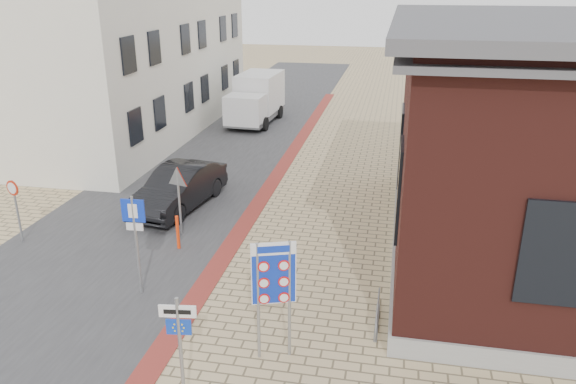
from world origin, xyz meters
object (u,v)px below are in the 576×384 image
Objects in this scene: sedan at (179,188)px; box_truck at (256,98)px; parking_sign at (135,228)px; essen_sign at (180,338)px; border_sign at (274,276)px; bollard at (178,233)px.

box_truck is at bearing 100.78° from sedan.
parking_sign is at bearing -82.09° from box_truck.
box_truck is 18.65m from parking_sign.
parking_sign is (-2.70, 3.87, 0.22)m from essen_sign.
parking_sign is (1.59, -18.57, 0.49)m from box_truck.
bollard is (-4.00, 4.50, -1.44)m from border_sign.
box_truck is 22.85m from essen_sign.
essen_sign is 7.13m from bollard.
bollard is at bearing -60.53° from sedan.
box_truck is at bearing 95.69° from bollard.
border_sign is (5.18, -7.65, 1.23)m from sedan.
sedan is at bearing -85.14° from box_truck.
parking_sign is 2.52× the size of bollard.
bollard is (1.59, -15.94, -0.85)m from box_truck.
sedan is at bearing 110.52° from bollard.
bollard is at bearing 112.88° from border_sign.
parking_sign reaches higher than essen_sign.
essen_sign is at bearing -57.79° from parking_sign.
border_sign is 1.10× the size of essen_sign.
parking_sign reaches higher than sedan.
border_sign is 1.01× the size of parking_sign.
border_sign reaches higher than parking_sign.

